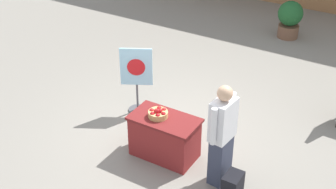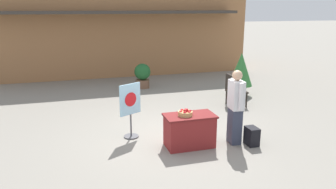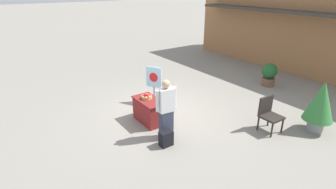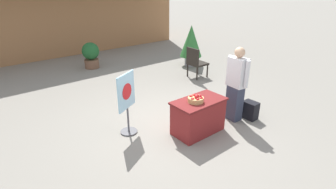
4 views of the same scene
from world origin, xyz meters
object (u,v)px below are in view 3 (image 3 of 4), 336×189
(potted_plant_far_left, at_px, (269,74))
(person_visitor, at_px, (166,109))
(apple_basket, at_px, (147,97))
(backpack, at_px, (166,138))
(poster_board, at_px, (154,83))
(patio_chair, at_px, (269,112))
(display_table, at_px, (149,111))
(potted_plant_near_right, at_px, (321,103))

(potted_plant_far_left, bearing_deg, person_visitor, -81.51)
(apple_basket, relative_size, backpack, 0.77)
(poster_board, distance_m, patio_chair, 3.95)
(patio_chair, bearing_deg, person_visitor, -114.95)
(display_table, relative_size, poster_board, 0.85)
(potted_plant_near_right, bearing_deg, display_table, -131.78)
(display_table, distance_m, person_visitor, 1.18)
(patio_chair, distance_m, potted_plant_far_left, 3.92)
(apple_basket, bearing_deg, backpack, -12.18)
(apple_basket, relative_size, person_visitor, 0.19)
(display_table, bearing_deg, person_visitor, -5.90)
(apple_basket, distance_m, poster_board, 1.40)
(poster_board, bearing_deg, potted_plant_near_right, 93.73)
(display_table, height_order, person_visitor, person_visitor)
(display_table, height_order, potted_plant_near_right, potted_plant_near_right)
(patio_chair, height_order, potted_plant_far_left, patio_chair)
(display_table, relative_size, potted_plant_far_left, 1.18)
(person_visitor, height_order, potted_plant_near_right, person_visitor)
(person_visitor, xyz_separation_m, poster_board, (-2.22, 1.02, -0.15))
(person_visitor, bearing_deg, poster_board, -18.68)
(poster_board, distance_m, potted_plant_near_right, 5.22)
(apple_basket, bearing_deg, poster_board, 138.66)
(backpack, relative_size, potted_plant_near_right, 0.27)
(apple_basket, bearing_deg, potted_plant_near_right, 47.40)
(display_table, xyz_separation_m, apple_basket, (-0.11, -0.02, 0.43))
(patio_chair, bearing_deg, poster_board, -153.22)
(patio_chair, xyz_separation_m, potted_plant_far_left, (-2.24, 3.21, -0.05))
(display_table, distance_m, potted_plant_far_left, 5.77)
(person_visitor, xyz_separation_m, potted_plant_far_left, (-0.88, 5.87, -0.36))
(potted_plant_near_right, bearing_deg, potted_plant_far_left, 145.73)
(patio_chair, xyz_separation_m, potted_plant_near_right, (0.85, 1.11, 0.32))
(display_table, bearing_deg, potted_plant_near_right, 48.22)
(poster_board, bearing_deg, backpack, 35.81)
(apple_basket, relative_size, potted_plant_near_right, 0.21)
(display_table, relative_size, backpack, 2.68)
(backpack, xyz_separation_m, potted_plant_far_left, (-1.20, 6.10, 0.31))
(person_visitor, distance_m, patio_chair, 3.00)
(person_visitor, bearing_deg, potted_plant_near_right, -114.48)
(patio_chair, distance_m, potted_plant_near_right, 1.43)
(apple_basket, xyz_separation_m, poster_board, (-1.05, 0.93, -0.08))
(person_visitor, relative_size, potted_plant_near_right, 1.12)
(display_table, bearing_deg, patio_chair, 46.44)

